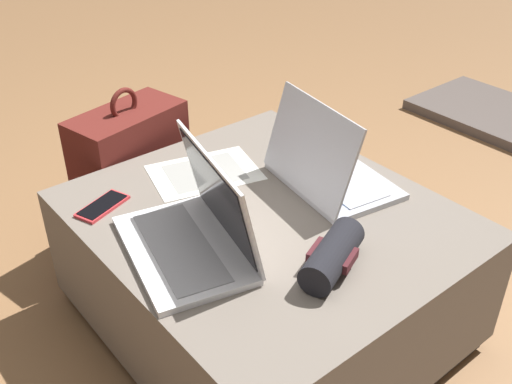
# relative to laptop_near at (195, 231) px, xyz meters

# --- Properties ---
(ground_plane) EXTENTS (14.00, 14.00, 0.00)m
(ground_plane) POSITION_rel_laptop_near_xyz_m (-0.01, 0.22, -0.43)
(ground_plane) COLOR olive
(ottoman) EXTENTS (0.93, 0.83, 0.38)m
(ottoman) POSITION_rel_laptop_near_xyz_m (-0.01, 0.22, -0.24)
(ottoman) COLOR #3D3832
(ottoman) RESTS_ON ground_plane
(laptop_near) EXTENTS (0.42, 0.32, 0.25)m
(laptop_near) POSITION_rel_laptop_near_xyz_m (0.00, 0.00, 0.00)
(laptop_near) COLOR silver
(laptop_near) RESTS_ON ottoman
(laptop_far) EXTENTS (0.37, 0.29, 0.25)m
(laptop_far) POSITION_rel_laptop_near_xyz_m (-0.01, 0.43, 0.00)
(laptop_far) COLOR #B7B7BC
(laptop_far) RESTS_ON ottoman
(cell_phone) EXTENTS (0.11, 0.16, 0.01)m
(cell_phone) POSITION_rel_laptop_near_xyz_m (-0.30, -0.09, -0.05)
(cell_phone) COLOR red
(cell_phone) RESTS_ON ottoman
(backpack) EXTENTS (0.30, 0.39, 0.55)m
(backpack) POSITION_rel_laptop_near_xyz_m (-0.62, 0.15, -0.21)
(backpack) COLOR #5B1E19
(backpack) RESTS_ON ground_plane
(paper_sheet) EXTENTS (0.28, 0.34, 0.00)m
(paper_sheet) POSITION_rel_laptop_near_xyz_m (-0.28, 0.22, -0.05)
(paper_sheet) COLOR silver
(paper_sheet) RESTS_ON ottoman
(wrist_brace) EXTENTS (0.15, 0.22, 0.08)m
(wrist_brace) POSITION_rel_laptop_near_xyz_m (0.25, 0.19, -0.01)
(wrist_brace) COLOR black
(wrist_brace) RESTS_ON ottoman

